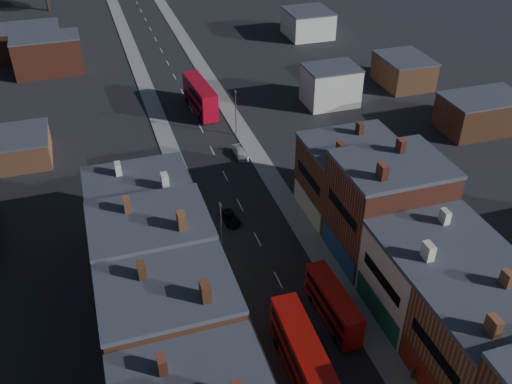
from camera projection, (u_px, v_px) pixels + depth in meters
pavement_west at (180, 176)px, 86.12m from camera, size 3.00×200.00×0.12m
pavement_east at (262, 162)px, 89.39m from camera, size 3.00×200.00×0.12m
lamp_post_2 at (221, 227)px, 68.08m from camera, size 0.25×0.70×8.12m
lamp_post_3 at (236, 110)px, 94.33m from camera, size 0.25×0.70×8.12m
bus_0 at (302, 355)px, 54.67m from camera, size 3.26×11.99×5.15m
bus_1 at (333, 304)px, 60.94m from camera, size 2.74×9.85×4.22m
bus_2 at (200, 96)px, 103.06m from camera, size 3.86×12.73×5.42m
car_2 at (230, 218)px, 76.47m from camera, size 2.30×4.27×1.14m
car_3 at (240, 153)px, 90.62m from camera, size 1.98×4.40×1.25m
ped_3 at (413, 373)px, 55.19m from camera, size 0.48×0.97×1.62m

